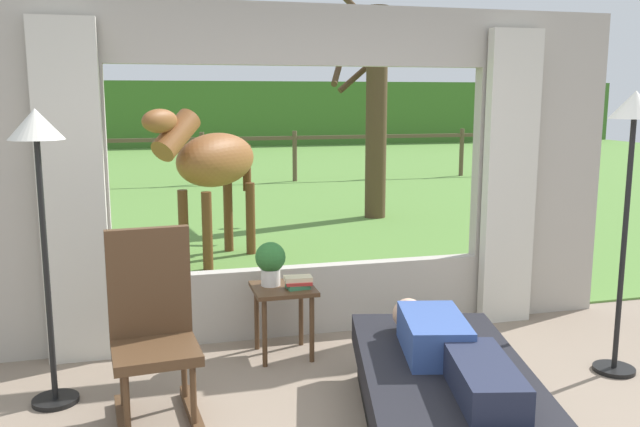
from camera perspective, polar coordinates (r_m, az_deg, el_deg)
name	(u,v)px	position (r m, az deg, el deg)	size (l,w,h in m)	color
back_wall_with_window	(305,178)	(5.18, -1.30, 3.03)	(5.20, 0.12, 2.55)	#ADA599
curtain_panel_left	(72,195)	(4.94, -20.35, 1.47)	(0.44, 0.10, 2.40)	beige
curtain_panel_right	(510,180)	(5.70, 15.84, 2.78)	(0.44, 0.10, 2.40)	beige
outdoor_pasture_lawn	(197,176)	(16.06, -10.40, 3.16)	(36.00, 21.68, 0.02)	#568438
distant_hill_ridge	(175,114)	(25.78, -12.22, 8.28)	(36.00, 2.00, 2.40)	#3F6C28
recliner_sofa	(443,397)	(3.94, 10.42, -15.09)	(1.27, 1.86, 0.42)	black
reclining_person	(449,348)	(3.78, 10.89, -11.21)	(0.47, 1.43, 0.22)	#334C8C
rocking_chair	(153,328)	(4.07, -14.04, -9.45)	(0.52, 0.72, 1.12)	#4C331E
side_table	(283,299)	(4.89, -3.14, -7.30)	(0.44, 0.44, 0.52)	#4C331E
potted_plant	(270,261)	(4.86, -4.24, -4.04)	(0.22, 0.22, 0.32)	silver
book_stack	(298,282)	(4.81, -1.87, -5.86)	(0.20, 0.15, 0.08)	#337247
floor_lamp_left	(39,169)	(4.24, -22.82, 3.55)	(0.32, 0.32, 1.81)	black
floor_lamp_right	(632,148)	(4.83, 25.00, 5.10)	(0.32, 0.32, 1.91)	black
horse	(212,162)	(7.54, -9.16, 4.37)	(1.48, 1.57, 1.73)	brown
pasture_tree	(374,109)	(10.26, 4.65, 8.88)	(1.20, 1.51, 3.38)	#4C3823
pasture_fence_line	(202,150)	(14.40, -9.99, 5.34)	(16.10, 0.10, 1.10)	brown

